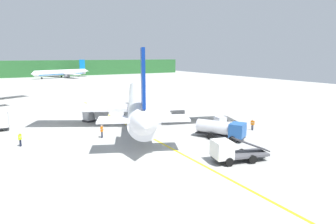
% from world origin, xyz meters
% --- Properties ---
extents(airliner_foreground, '(33.31, 39.59, 11.90)m').
position_xyz_m(airliner_foreground, '(25.65, 15.23, 3.39)').
color(airliner_foreground, white).
rests_on(airliner_foreground, ground).
extents(airliner_far_taxiway, '(30.44, 25.53, 9.00)m').
position_xyz_m(airliner_far_taxiway, '(33.21, 125.61, 2.56)').
color(airliner_far_taxiway, white).
rests_on(airliner_far_taxiway, ground).
extents(service_truck_fuel, '(6.64, 3.56, 2.62)m').
position_xyz_m(service_truck_fuel, '(25.79, -7.10, 1.18)').
color(service_truck_fuel, white).
rests_on(service_truck_fuel, ground).
extents(service_truck_catering, '(4.96, 6.66, 2.40)m').
position_xyz_m(service_truck_catering, '(30.63, 0.11, 1.40)').
color(service_truck_catering, '#2659A5').
rests_on(service_truck_catering, ground).
extents(cargo_container_near, '(1.75, 1.75, 1.84)m').
position_xyz_m(cargo_container_near, '(34.70, 5.17, 0.87)').
color(cargo_container_near, '#333338').
rests_on(cargo_container_near, ground).
extents(cargo_container_mid, '(2.21, 2.21, 1.86)m').
position_xyz_m(cargo_container_mid, '(18.04, 19.57, 0.88)').
color(cargo_container_mid, '#333338').
rests_on(cargo_container_mid, ground).
extents(crew_marshaller, '(0.44, 0.54, 1.73)m').
position_xyz_m(crew_marshaller, '(6.98, 10.04, 1.02)').
color(crew_marshaller, '#191E33').
rests_on(crew_marshaller, ground).
extents(crew_loader_left, '(0.46, 0.52, 1.78)m').
position_xyz_m(crew_loader_left, '(16.88, 8.67, 1.06)').
color(crew_loader_left, '#191E33').
rests_on(crew_loader_left, ground).
extents(crew_loader_right, '(0.38, 0.59, 1.67)m').
position_xyz_m(crew_loader_right, '(37.72, 1.29, 0.99)').
color(crew_loader_right, '#191E33').
rests_on(crew_loader_right, ground).
extents(apron_guide_line, '(0.30, 60.00, 0.01)m').
position_xyz_m(apron_guide_line, '(22.69, 10.76, 0.01)').
color(apron_guide_line, yellow).
rests_on(apron_guide_line, ground).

